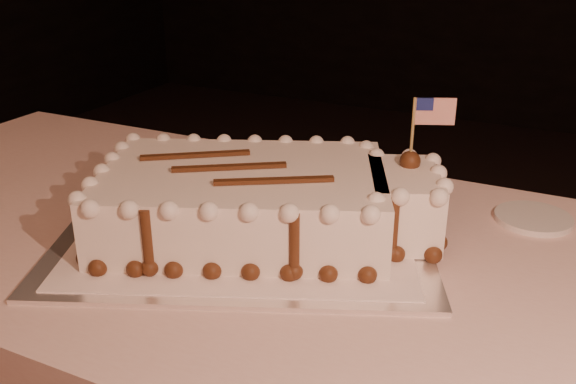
% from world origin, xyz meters
% --- Properties ---
extents(cake_board, '(0.73, 0.65, 0.01)m').
position_xyz_m(cake_board, '(-0.32, 0.60, 0.75)').
color(cake_board, white).
rests_on(cake_board, banquet_table).
extents(doily, '(0.65, 0.58, 0.00)m').
position_xyz_m(doily, '(-0.32, 0.60, 0.76)').
color(doily, white).
rests_on(doily, cake_board).
extents(sheet_cake, '(0.59, 0.46, 0.23)m').
position_xyz_m(sheet_cake, '(-0.29, 0.61, 0.81)').
color(sheet_cake, white).
rests_on(sheet_cake, doily).
extents(side_plate, '(0.13, 0.13, 0.01)m').
position_xyz_m(side_plate, '(0.10, 0.86, 0.76)').
color(side_plate, silver).
rests_on(side_plate, banquet_table).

